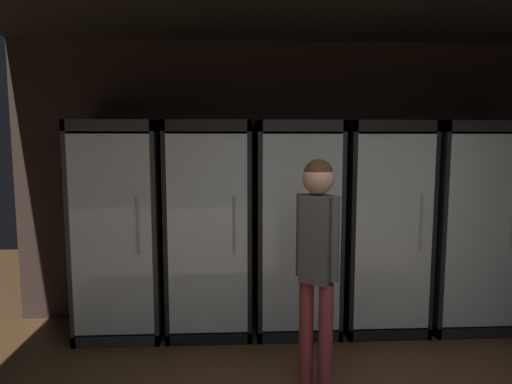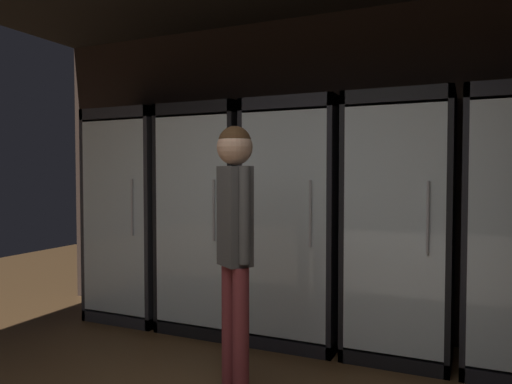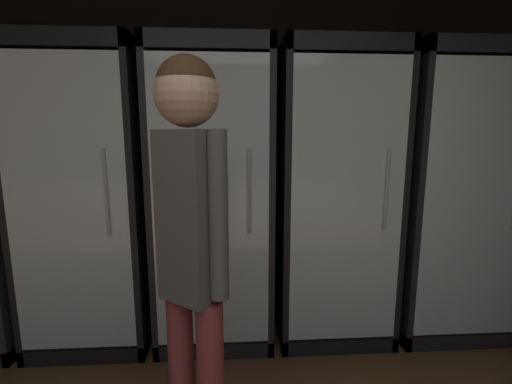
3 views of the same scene
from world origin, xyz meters
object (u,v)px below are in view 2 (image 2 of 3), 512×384
shopper_near (235,226)px  cooler_center (299,224)px  cooler_left (213,220)px  cooler_right (400,228)px  cooler_far_left (139,217)px

shopper_near → cooler_center: bearing=89.2°
cooler_left → cooler_right: bearing=0.0°
cooler_right → cooler_far_left: bearing=-180.0°
shopper_near → cooler_right: bearing=54.2°
cooler_left → cooler_center: bearing=0.1°
cooler_far_left → cooler_center: bearing=0.0°
cooler_far_left → cooler_right: bearing=0.0°
cooler_center → cooler_right: (0.82, 0.00, -0.00)m
cooler_far_left → cooler_right: (2.48, 0.00, 0.00)m
cooler_far_left → cooler_center: same height
cooler_far_left → shopper_near: bearing=-35.6°
cooler_right → shopper_near: cooler_right is taller
cooler_left → shopper_near: (0.81, -1.17, 0.10)m
cooler_far_left → cooler_left: bearing=-0.0°
cooler_left → cooler_right: size_ratio=1.00×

